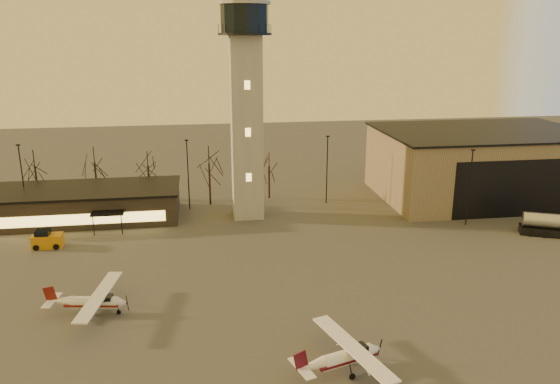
% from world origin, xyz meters
% --- Properties ---
extents(ground, '(220.00, 220.00, 0.00)m').
position_xyz_m(ground, '(0.00, 0.00, 0.00)').
color(ground, '#403D3B').
rests_on(ground, ground).
extents(control_tower, '(6.80, 6.80, 32.60)m').
position_xyz_m(control_tower, '(0.00, 30.00, 16.33)').
color(control_tower, gray).
rests_on(control_tower, ground).
extents(hangar, '(30.60, 20.60, 10.30)m').
position_xyz_m(hangar, '(36.00, 33.98, 5.15)').
color(hangar, '#937B60').
rests_on(hangar, ground).
extents(terminal, '(25.40, 12.20, 4.30)m').
position_xyz_m(terminal, '(-21.99, 31.98, 2.16)').
color(terminal, black).
rests_on(terminal, ground).
extents(light_poles, '(58.50, 12.25, 10.14)m').
position_xyz_m(light_poles, '(0.50, 31.00, 5.41)').
color(light_poles, black).
rests_on(light_poles, ground).
extents(tree_row, '(37.20, 9.20, 8.80)m').
position_xyz_m(tree_row, '(-13.70, 39.16, 5.94)').
color(tree_row, black).
rests_on(tree_row, ground).
extents(cessna_front, '(7.96, 9.82, 2.73)m').
position_xyz_m(cessna_front, '(4.08, -6.91, 0.93)').
color(cessna_front, white).
rests_on(cessna_front, ground).
extents(cessna_rear, '(7.89, 9.93, 2.73)m').
position_xyz_m(cessna_rear, '(-16.01, 4.67, 0.93)').
color(cessna_rear, silver).
rests_on(cessna_rear, ground).
extents(fuel_truck, '(7.81, 5.14, 2.82)m').
position_xyz_m(fuel_truck, '(36.75, 16.67, 1.11)').
color(fuel_truck, black).
rests_on(fuel_truck, ground).
extents(service_cart, '(3.38, 2.18, 2.13)m').
position_xyz_m(service_cart, '(-24.47, 22.07, 0.81)').
color(service_cart, '#C97D0B').
rests_on(service_cart, ground).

